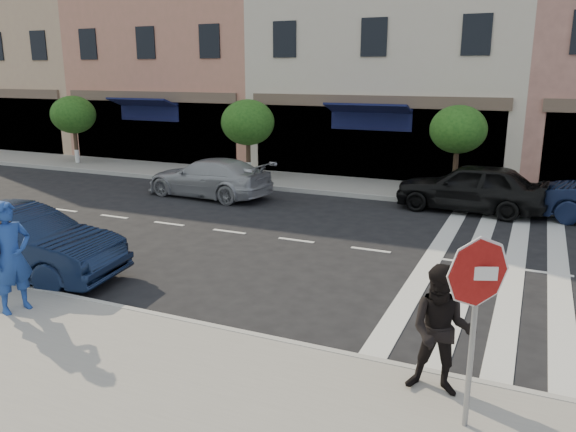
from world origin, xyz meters
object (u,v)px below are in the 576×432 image
(car_far_left, at_px, (209,178))
(car_far_mid, at_px, (471,187))
(stop_sign, at_px, (476,291))
(car_near_mid, at_px, (17,244))
(walker, at_px, (442,331))
(photographer, at_px, (11,257))

(car_far_left, relative_size, car_far_mid, 1.02)
(stop_sign, xyz_separation_m, car_near_mid, (-9.35, 1.74, -1.13))
(walker, height_order, car_far_left, walker)
(stop_sign, bearing_deg, car_far_mid, 74.52)
(photographer, height_order, car_near_mid, photographer)
(car_far_mid, bearing_deg, walker, 8.18)
(car_far_left, bearing_deg, car_near_mid, 9.00)
(photographer, xyz_separation_m, car_far_mid, (6.37, 11.47, -0.37))
(photographer, distance_m, car_far_mid, 13.13)
(car_near_mid, height_order, car_far_left, car_near_mid)
(walker, xyz_separation_m, car_near_mid, (-8.93, 1.12, -0.28))
(car_near_mid, bearing_deg, photographer, -139.73)
(photographer, relative_size, car_near_mid, 0.43)
(car_near_mid, bearing_deg, car_far_mid, -46.59)
(walker, bearing_deg, car_near_mid, 169.60)
(stop_sign, xyz_separation_m, car_far_left, (-9.92, 10.24, -1.21))
(car_near_mid, relative_size, car_far_mid, 1.01)
(photographer, bearing_deg, walker, -72.55)
(stop_sign, bearing_deg, walker, 102.60)
(walker, relative_size, car_far_mid, 0.39)
(walker, relative_size, car_far_left, 0.38)
(stop_sign, height_order, walker, stop_sign)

